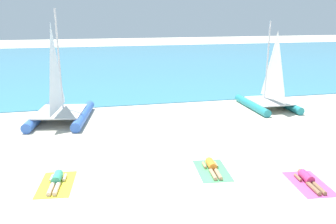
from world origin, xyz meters
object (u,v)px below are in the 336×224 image
(sailboat_blue, at_px, (60,105))
(sunbather_middle, at_px, (212,167))
(sunbather_right, at_px, (308,179))
(towel_right, at_px, (309,184))
(sailboat_teal, at_px, (269,96))
(sunbather_left, at_px, (57,180))
(towel_middle, at_px, (212,171))
(towel_left, at_px, (56,184))

(sailboat_blue, relative_size, sunbather_middle, 3.68)
(sunbather_right, bearing_deg, towel_right, -90.00)
(sailboat_teal, relative_size, sunbather_left, 3.26)
(sailboat_blue, bearing_deg, sailboat_teal, 9.33)
(sunbather_left, relative_size, sunbather_right, 1.00)
(towel_middle, relative_size, sunbather_middle, 1.21)
(towel_left, xyz_separation_m, towel_right, (8.30, -1.87, 0.00))
(sailboat_blue, height_order, sunbather_middle, sailboat_blue)
(sunbather_middle, bearing_deg, towel_left, -175.33)
(towel_left, bearing_deg, sunbather_middle, -1.01)
(sunbather_left, distance_m, sunbather_right, 8.51)
(sunbather_left, xyz_separation_m, sunbather_middle, (5.47, -0.16, 0.00))
(towel_middle, xyz_separation_m, towel_right, (2.82, -1.70, 0.00))
(sailboat_teal, xyz_separation_m, towel_right, (-3.44, -9.21, -0.75))
(sailboat_blue, bearing_deg, towel_middle, -43.09)
(sailboat_teal, distance_m, towel_left, 13.86)
(sailboat_blue, bearing_deg, sunbather_middle, -42.82)
(sunbather_left, bearing_deg, sailboat_teal, 38.21)
(sunbather_right, bearing_deg, towel_middle, 156.11)
(sailboat_blue, relative_size, towel_right, 3.04)
(sailboat_teal, height_order, sunbather_left, sailboat_teal)
(sunbather_right, bearing_deg, sailboat_teal, 75.57)
(towel_left, xyz_separation_m, sunbather_left, (0.01, 0.07, 0.13))
(sunbather_middle, distance_m, towel_right, 3.33)
(towel_middle, distance_m, sunbather_middle, 0.14)
(sunbather_middle, bearing_deg, sailboat_teal, 55.62)
(sunbather_middle, relative_size, sunbather_right, 1.00)
(sailboat_blue, height_order, towel_left, sailboat_blue)
(towel_middle, bearing_deg, sunbather_middle, 84.32)
(towel_left, xyz_separation_m, sunbather_middle, (5.48, -0.10, 0.13))
(sailboat_blue, height_order, sunbather_right, sailboat_blue)
(sailboat_teal, relative_size, towel_right, 2.69)
(towel_middle, height_order, sunbather_right, sunbather_right)
(sunbather_middle, height_order, sunbather_right, same)
(towel_left, height_order, sunbather_middle, sunbather_middle)
(sunbather_left, distance_m, towel_right, 8.51)
(towel_middle, bearing_deg, sailboat_teal, 50.16)
(sailboat_blue, relative_size, towel_left, 3.04)
(sunbather_left, height_order, towel_right, sunbather_left)
(towel_middle, distance_m, sunbather_right, 3.27)
(sunbather_middle, bearing_deg, towel_right, -26.44)
(towel_left, bearing_deg, sunbather_right, -12.23)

